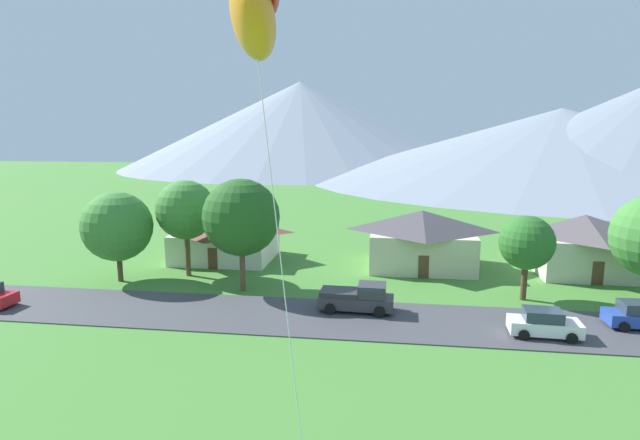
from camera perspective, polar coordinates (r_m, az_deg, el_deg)
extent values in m
cube|color=#424247|center=(34.61, 3.05, -11.11)|extent=(160.00, 7.22, 0.08)
cone|color=gray|center=(146.72, 25.58, 7.74)|extent=(131.13, 131.13, 18.66)
cone|color=gray|center=(181.42, -2.24, 10.73)|extent=(124.14, 124.14, 30.08)
cube|color=beige|center=(47.82, 11.43, -3.23)|extent=(9.35, 7.53, 3.47)
pyramid|color=#474247|center=(47.29, 11.54, -0.06)|extent=(10.09, 8.13, 1.91)
cube|color=brown|center=(44.33, 11.69, -5.26)|extent=(0.90, 0.06, 2.00)
cube|color=silver|center=(50.79, -10.63, -2.79)|extent=(9.23, 7.78, 2.86)
pyramid|color=brown|center=(50.35, -10.71, -0.33)|extent=(9.97, 8.40, 1.57)
cube|color=brown|center=(47.30, -12.11, -4.32)|extent=(0.90, 0.06, 2.00)
cube|color=beige|center=(50.55, 27.66, -3.50)|extent=(8.05, 7.23, 3.43)
pyramid|color=#564C51|center=(50.05, 27.90, -0.53)|extent=(8.69, 7.81, 1.89)
cube|color=brown|center=(47.41, 29.05, -5.34)|extent=(0.90, 0.06, 2.00)
cylinder|color=brown|center=(45.53, -14.79, -3.72)|extent=(0.44, 0.44, 3.95)
sphere|color=#3D7F33|center=(44.79, -15.01, 1.14)|extent=(5.13, 5.13, 5.13)
cylinder|color=brown|center=(40.45, -8.80, -5.43)|extent=(0.44, 0.44, 3.66)
sphere|color=#23561E|center=(39.57, -8.95, 0.31)|extent=(6.06, 6.06, 6.06)
cylinder|color=#4C3823|center=(40.90, 22.18, -6.44)|extent=(0.44, 0.44, 2.90)
sphere|color=#286623|center=(40.20, 22.45, -2.38)|extent=(4.03, 4.03, 4.03)
cylinder|color=#4C3823|center=(45.83, -21.79, -4.92)|extent=(0.44, 0.44, 2.55)
sphere|color=#3D7F33|center=(45.11, -22.07, -0.67)|extent=(5.82, 5.82, 5.82)
cube|color=#2847A8|center=(38.74, 32.62, -9.39)|extent=(4.23, 1.88, 0.80)
cube|color=#2D3847|center=(38.46, 32.52, -8.36)|extent=(2.23, 1.63, 0.68)
cylinder|color=black|center=(39.05, 30.19, -9.45)|extent=(0.64, 0.25, 0.64)
cylinder|color=black|center=(37.47, 31.30, -10.34)|extent=(0.64, 0.25, 0.64)
cube|color=white|center=(34.44, 24.14, -10.97)|extent=(4.28, 1.99, 0.80)
cube|color=#2D3847|center=(34.16, 23.98, -9.81)|extent=(2.27, 1.68, 0.68)
cylinder|color=black|center=(35.71, 25.91, -10.84)|extent=(0.65, 0.27, 0.64)
cylinder|color=black|center=(34.06, 26.72, -11.91)|extent=(0.65, 0.27, 0.64)
cylinder|color=black|center=(35.08, 21.58, -10.90)|extent=(0.65, 0.27, 0.64)
cylinder|color=black|center=(33.40, 22.18, -12.00)|extent=(0.65, 0.27, 0.64)
cylinder|color=black|center=(43.55, -31.61, -7.67)|extent=(0.65, 0.27, 0.64)
cube|color=#333338|center=(35.73, 4.12, -9.22)|extent=(5.26, 2.16, 0.84)
cube|color=#333338|center=(35.38, 5.93, -7.96)|extent=(1.96, 1.90, 0.90)
cube|color=#2D3847|center=(35.29, 5.94, -7.54)|extent=(1.67, 1.93, 0.28)
cube|color=#28282C|center=(35.66, 2.27, -8.22)|extent=(2.76, 2.04, 0.36)
cylinder|color=black|center=(36.68, 6.95, -9.24)|extent=(0.77, 0.30, 0.76)
cylinder|color=black|center=(34.76, 6.78, -10.33)|extent=(0.77, 0.30, 0.76)
cylinder|color=black|center=(36.97, 1.62, -9.01)|extent=(0.77, 0.30, 0.76)
cylinder|color=black|center=(35.07, 1.14, -10.08)|extent=(0.77, 0.30, 0.76)
ellipsoid|color=orange|center=(10.46, -7.62, 21.79)|extent=(1.76, 2.82, 1.71)
cylinder|color=silver|center=(10.00, -3.14, -16.01)|extent=(1.86, 2.15, 13.08)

